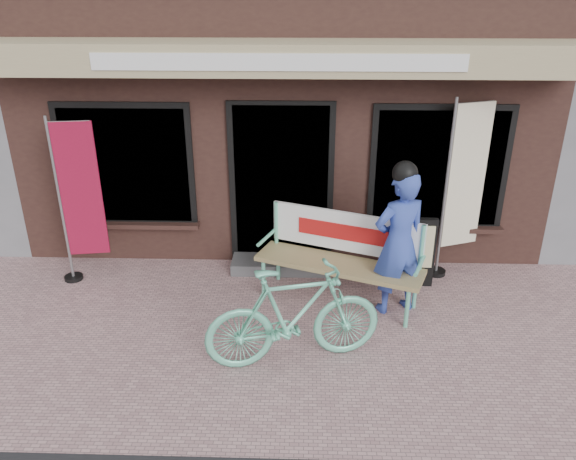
{
  "coord_description": "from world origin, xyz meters",
  "views": [
    {
      "loc": [
        0.3,
        -4.88,
        3.56
      ],
      "look_at": [
        0.13,
        0.7,
        1.05
      ],
      "focal_mm": 35.0,
      "sensor_mm": 36.0,
      "label": 1
    }
  ],
  "objects_px": {
    "bench": "(342,251)",
    "menu_stand": "(416,252)",
    "person": "(399,240)",
    "nobori_cream": "(462,186)",
    "bicycle": "(294,316)",
    "nobori_red": "(78,199)"
  },
  "relations": [
    {
      "from": "bench",
      "to": "menu_stand",
      "type": "distance_m",
      "value": 1.02
    },
    {
      "from": "person",
      "to": "menu_stand",
      "type": "xyz_separation_m",
      "value": [
        0.34,
        0.58,
        -0.42
      ]
    },
    {
      "from": "nobori_cream",
      "to": "menu_stand",
      "type": "bearing_deg",
      "value": -166.36
    },
    {
      "from": "bicycle",
      "to": "bench",
      "type": "bearing_deg",
      "value": -37.63
    },
    {
      "from": "bench",
      "to": "person",
      "type": "distance_m",
      "value": 0.71
    },
    {
      "from": "bench",
      "to": "nobori_red",
      "type": "relative_size",
      "value": 0.95
    },
    {
      "from": "person",
      "to": "nobori_cream",
      "type": "height_order",
      "value": "nobori_cream"
    },
    {
      "from": "menu_stand",
      "to": "nobori_red",
      "type": "bearing_deg",
      "value": -179.18
    },
    {
      "from": "bench",
      "to": "menu_stand",
      "type": "relative_size",
      "value": 2.21
    },
    {
      "from": "nobori_red",
      "to": "nobori_cream",
      "type": "height_order",
      "value": "nobori_cream"
    },
    {
      "from": "person",
      "to": "bicycle",
      "type": "distance_m",
      "value": 1.57
    },
    {
      "from": "bicycle",
      "to": "nobori_red",
      "type": "relative_size",
      "value": 0.83
    },
    {
      "from": "person",
      "to": "menu_stand",
      "type": "height_order",
      "value": "person"
    },
    {
      "from": "bench",
      "to": "menu_stand",
      "type": "bearing_deg",
      "value": 40.72
    },
    {
      "from": "person",
      "to": "nobori_cream",
      "type": "bearing_deg",
      "value": 25.86
    },
    {
      "from": "nobori_red",
      "to": "bench",
      "type": "bearing_deg",
      "value": -15.62
    },
    {
      "from": "nobori_red",
      "to": "menu_stand",
      "type": "height_order",
      "value": "nobori_red"
    },
    {
      "from": "bicycle",
      "to": "nobori_cream",
      "type": "height_order",
      "value": "nobori_cream"
    },
    {
      "from": "bicycle",
      "to": "nobori_red",
      "type": "xyz_separation_m",
      "value": [
        -2.67,
        1.63,
        0.57
      ]
    },
    {
      "from": "bench",
      "to": "person",
      "type": "relative_size",
      "value": 1.11
    },
    {
      "from": "bicycle",
      "to": "nobori_cream",
      "type": "bearing_deg",
      "value": -60.51
    },
    {
      "from": "nobori_cream",
      "to": "nobori_red",
      "type": "bearing_deg",
      "value": 163.42
    }
  ]
}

